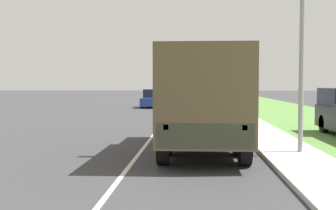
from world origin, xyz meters
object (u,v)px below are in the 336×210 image
object	(u,v)px
car_second_ahead	(154,99)
car_fourth_ahead	(195,94)
military_truck	(202,97)
car_third_ahead	(197,96)
car_nearest_ahead	(195,109)

from	to	relation	value
car_second_ahead	car_fourth_ahead	xyz separation A→B (m)	(3.76, 23.00, -0.02)
military_truck	car_third_ahead	size ratio (longest dim) A/B	1.63
car_third_ahead	car_fourth_ahead	bearing A→B (deg)	92.14
car_second_ahead	military_truck	bearing A→B (deg)	-81.21
car_third_ahead	car_nearest_ahead	bearing A→B (deg)	-90.88
car_second_ahead	car_fourth_ahead	bearing A→B (deg)	80.72
military_truck	car_nearest_ahead	bearing A→B (deg)	90.78
car_nearest_ahead	car_fourth_ahead	size ratio (longest dim) A/B	1.03
car_nearest_ahead	car_fourth_ahead	distance (m)	35.71
car_nearest_ahead	military_truck	bearing A→B (deg)	-89.22
car_third_ahead	car_second_ahead	bearing A→B (deg)	-105.00
car_second_ahead	car_nearest_ahead	bearing A→B (deg)	-74.07
car_nearest_ahead	car_second_ahead	size ratio (longest dim) A/B	1.01
car_nearest_ahead	car_second_ahead	xyz separation A→B (m)	(-3.63, 12.70, 0.09)
car_fourth_ahead	car_third_ahead	bearing A→B (deg)	-87.86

